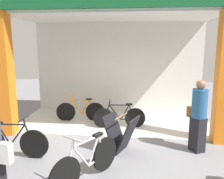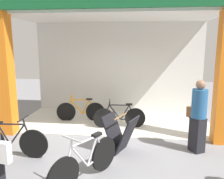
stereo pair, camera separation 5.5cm
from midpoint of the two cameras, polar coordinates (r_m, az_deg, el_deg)
ground_plane at (r=6.26m, az=-0.43°, el=-11.52°), size 19.70×19.70×0.00m
shop_facade at (r=7.17m, az=0.90°, el=8.94°), size 6.05×2.90×3.99m
bicycle_inside_0 at (r=7.48m, az=-7.37°, el=-5.15°), size 1.51×0.42×0.83m
bicycle_inside_1 at (r=6.81m, az=2.08°, el=-6.71°), size 1.50×0.41×0.83m
bicycle_parked_0 at (r=5.57m, az=-22.91°, el=-11.45°), size 1.60×0.44×0.88m
bicycle_parked_1 at (r=4.32m, az=-5.99°, el=-17.12°), size 0.90×1.44×0.91m
sandwich_board_sign at (r=5.35m, az=2.36°, el=-10.69°), size 0.86×0.79×0.85m
pedestrian_0 at (r=5.58m, az=20.47°, el=-5.94°), size 0.45×0.56×1.64m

